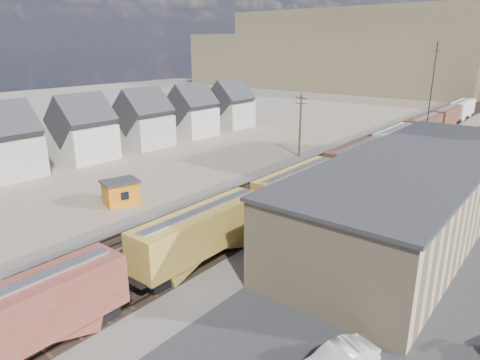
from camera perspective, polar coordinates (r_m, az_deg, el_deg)
The scene contains 10 objects.
ground at distance 35.95m, azimuth -16.31°, elevation -12.19°, with size 300.00×300.00×0.00m, color #6B6356.
ballast_bed at distance 74.24m, azimuth 16.70°, elevation 3.27°, with size 18.00×200.00×0.06m, color #4C4742.
dirt_yard at distance 75.64m, azimuth -0.44°, elevation 4.26°, with size 24.00×180.00×0.03m, color #7D6A56.
rail_tracks at distance 74.42m, azimuth 16.32°, elevation 3.40°, with size 11.40×200.00×0.24m.
freight_train at distance 66.84m, azimuth 17.94°, elevation 4.06°, with size 3.00×119.74×4.46m.
warehouse at distance 45.82m, azimuth 22.37°, elevation -1.28°, with size 12.40×40.40×7.25m.
utility_pole_north at distance 69.75m, azimuth 8.03°, elevation 7.39°, with size 2.20×0.32×10.00m.
radio_mast at distance 80.26m, azimuth 24.07°, elevation 10.14°, with size 1.20×0.16×18.00m.
townhouse_row at distance 74.78m, azimuth -16.32°, elevation 6.79°, with size 8.15×68.16×10.47m.
maintenance_shed at distance 50.37m, azimuth -15.63°, elevation -1.57°, with size 4.02×4.61×2.86m.
Camera 1 is at (26.33, -17.20, 17.41)m, focal length 32.00 mm.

